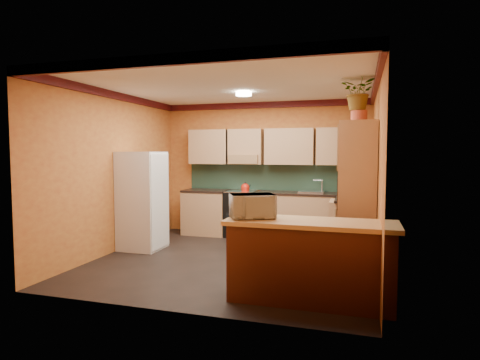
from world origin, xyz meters
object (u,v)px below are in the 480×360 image
object	(u,v)px
stove	(241,214)
microwave	(252,206)
fridge	(142,201)
base_cabinets_back	(272,216)
breakfast_bar	(310,264)
pantry	(357,199)

from	to	relation	value
stove	microwave	size ratio (longest dim) A/B	1.82
stove	fridge	xyz separation A→B (m)	(-1.35, -1.52, 0.39)
base_cabinets_back	fridge	world-z (taller)	fridge
stove	breakfast_bar	bearing A→B (deg)	-61.22
breakfast_bar	fridge	bearing A→B (deg)	151.53
breakfast_bar	microwave	size ratio (longest dim) A/B	3.59
fridge	microwave	xyz separation A→B (m)	(2.43, -1.69, 0.22)
base_cabinets_back	stove	size ratio (longest dim) A/B	4.01
fridge	stove	bearing A→B (deg)	48.35
fridge	microwave	world-z (taller)	fridge
fridge	pantry	distance (m)	3.63
base_cabinets_back	breakfast_bar	size ratio (longest dim) A/B	2.03
stove	breakfast_bar	distance (m)	3.66
microwave	stove	bearing A→B (deg)	81.61
fridge	microwave	bearing A→B (deg)	-34.71
base_cabinets_back	microwave	size ratio (longest dim) A/B	7.28
stove	pantry	distance (m)	3.04
pantry	breakfast_bar	size ratio (longest dim) A/B	1.17
base_cabinets_back	fridge	bearing A→B (deg)	-142.46
stove	microwave	world-z (taller)	microwave
base_cabinets_back	pantry	xyz separation A→B (m)	(1.63, -1.95, 0.61)
base_cabinets_back	breakfast_bar	xyz separation A→B (m)	(1.13, -3.20, 0.00)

